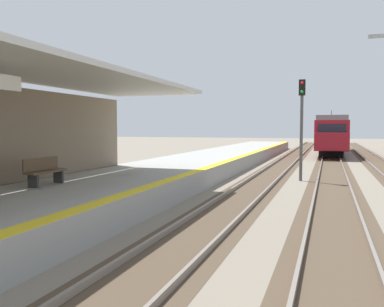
% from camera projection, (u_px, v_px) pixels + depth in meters
% --- Properties ---
extents(station_platform, '(5.00, 80.00, 0.91)m').
position_uv_depth(station_platform, '(127.00, 186.00, 15.77)').
color(station_platform, '#999993').
rests_on(station_platform, ground).
extents(track_pair_nearest_platform, '(2.34, 120.00, 0.16)m').
position_uv_depth(track_pair_nearest_platform, '(254.00, 187.00, 18.13)').
color(track_pair_nearest_platform, '#4C3D2D').
rests_on(track_pair_nearest_platform, ground).
extents(track_pair_middle, '(2.34, 120.00, 0.16)m').
position_uv_depth(track_pair_middle, '(333.00, 191.00, 17.03)').
color(track_pair_middle, '#4C3D2D').
rests_on(track_pair_middle, ground).
extents(approaching_train, '(2.93, 19.60, 4.76)m').
position_uv_depth(approaching_train, '(331.00, 133.00, 42.26)').
color(approaching_train, maroon).
rests_on(approaching_train, ground).
extents(rail_signal_post, '(0.32, 0.34, 5.20)m').
position_uv_depth(rail_signal_post, '(302.00, 119.00, 20.34)').
color(rail_signal_post, '#4C4C4C').
rests_on(rail_signal_post, ground).
extents(platform_bench, '(0.45, 1.60, 0.88)m').
position_uv_depth(platform_bench, '(44.00, 170.00, 12.73)').
color(platform_bench, brown).
rests_on(platform_bench, station_platform).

